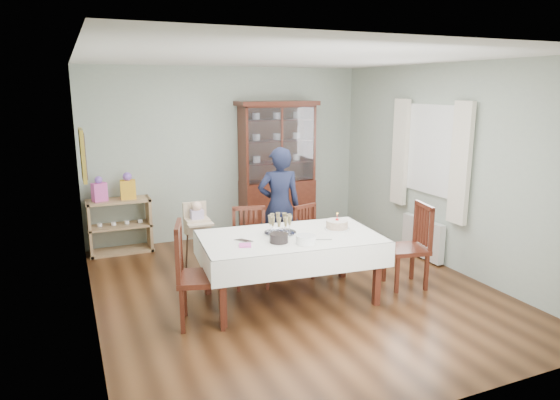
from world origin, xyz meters
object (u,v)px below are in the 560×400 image
chair_end_left (201,294)px  gift_bag_pink (99,190)px  dining_table (290,267)px  champagne_tray (280,228)px  woman (279,206)px  high_chair (198,243)px  china_cabinet (277,167)px  chair_far_right (313,253)px  birthday_cake (337,225)px  chair_end_right (407,262)px  gift_bag_orange (128,187)px  chair_far_left (251,263)px  sideboard (120,226)px

chair_end_left → gift_bag_pink: gift_bag_pink is taller
dining_table → champagne_tray: (-0.07, 0.11, 0.45)m
woman → high_chair: bearing=3.6°
china_cabinet → chair_far_right: bearing=-98.6°
china_cabinet → chair_end_left: china_cabinet is taller
high_chair → champagne_tray: (0.65, -1.25, 0.47)m
birthday_cake → chair_end_left: bearing=-173.2°
chair_end_right → woman: (-1.10, 1.39, 0.50)m
chair_far_right → champagne_tray: champagne_tray is taller
woman → birthday_cake: size_ratio=5.50×
champagne_tray → chair_end_right: bearing=-11.1°
high_chair → gift_bag_pink: (-1.11, 1.15, 0.59)m
birthday_cake → gift_bag_orange: 3.23m
chair_far_right → gift_bag_orange: gift_bag_orange is taller
china_cabinet → chair_far_left: size_ratio=2.29×
chair_far_right → woman: woman is taller
birthday_cake → chair_end_right: bearing=-13.9°
champagne_tray → birthday_cake: size_ratio=1.26×
china_cabinet → sideboard: china_cabinet is taller
chair_far_right → chair_end_right: 1.21m
sideboard → chair_far_right: (2.22, -1.86, -0.14)m
chair_far_right → high_chair: (-1.36, 0.69, 0.10)m
china_cabinet → chair_far_left: china_cabinet is taller
birthday_cake → gift_bag_orange: gift_bag_orange is taller
sideboard → chair_end_right: chair_end_right is taller
champagne_tray → gift_bag_orange: gift_bag_orange is taller
dining_table → champagne_tray: champagne_tray is taller
chair_end_right → birthday_cake: size_ratio=3.48×
china_cabinet → woman: china_cabinet is taller
china_cabinet → sideboard: (-2.50, 0.02, -0.72)m
sideboard → high_chair: high_chair is taller
dining_table → gift_bag_orange: 2.95m
woman → champagne_tray: (-0.46, -1.09, 0.03)m
woman → gift_bag_orange: 2.25m
china_cabinet → champagne_tray: (-0.99, -2.40, -0.29)m
chair_far_left → champagne_tray: 0.75m
sideboard → woman: size_ratio=0.56×
chair_far_left → high_chair: chair_far_left is taller
gift_bag_pink → chair_end_right: bearing=-39.2°
dining_table → chair_far_left: 0.65m
china_cabinet → gift_bag_pink: 2.75m
birthday_cake → champagne_tray: bearing=172.6°
china_cabinet → high_chair: 2.14m
gift_bag_pink → sideboard: bearing=4.6°
champagne_tray → birthday_cake: (0.69, -0.09, -0.02)m
sideboard → gift_bag_orange: gift_bag_orange is taller
dining_table → birthday_cake: size_ratio=7.15×
gift_bag_pink → gift_bag_orange: gift_bag_orange is taller
chair_far_left → champagne_tray: champagne_tray is taller
dining_table → chair_end_left: (-1.09, -0.18, -0.07)m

